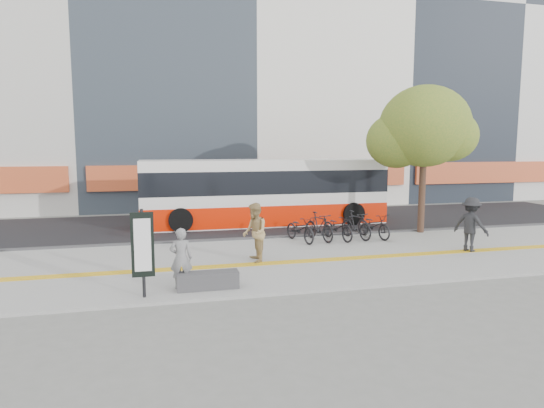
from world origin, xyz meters
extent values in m
plane|color=slate|center=(0.00, 0.00, 0.00)|extent=(120.00, 120.00, 0.00)
cube|color=gray|center=(0.00, 1.50, 0.04)|extent=(40.00, 7.00, 0.08)
cube|color=gold|center=(0.00, 1.00, 0.09)|extent=(40.00, 0.45, 0.01)
cube|color=black|center=(0.00, 9.00, 0.03)|extent=(40.00, 8.00, 0.06)
cube|color=#333335|center=(0.00, 5.00, 0.07)|extent=(40.00, 0.25, 0.14)
cube|color=#C95029|center=(2.00, 14.05, 2.00)|extent=(19.00, 0.50, 1.40)
cube|color=beige|center=(20.00, 20.00, 13.00)|extent=(16.00, 12.00, 26.00)
cube|color=#C95029|center=(20.00, 14.05, 2.00)|extent=(15.20, 0.50, 1.40)
cube|color=#333335|center=(-2.60, -1.20, 0.30)|extent=(1.60, 0.45, 0.45)
cylinder|color=black|center=(-4.20, -1.50, 1.18)|extent=(0.08, 0.08, 2.20)
cube|color=black|center=(-4.20, -1.50, 1.40)|extent=(0.55, 0.08, 1.60)
cube|color=white|center=(-4.20, -1.55, 1.40)|extent=(0.40, 0.02, 1.30)
cylinder|color=#3A241A|center=(7.20, 4.70, 1.68)|extent=(0.28, 0.28, 3.20)
ellipsoid|color=#456D24|center=(7.20, 4.70, 4.60)|extent=(3.80, 3.80, 3.42)
ellipsoid|color=#456D24|center=(6.20, 5.20, 4.00)|extent=(2.60, 2.60, 2.34)
ellipsoid|color=#456D24|center=(8.10, 4.30, 4.20)|extent=(2.40, 2.40, 2.16)
ellipsoid|color=#456D24|center=(7.50, 5.50, 5.40)|extent=(2.20, 2.20, 1.98)
cube|color=silver|center=(1.17, 8.50, 1.59)|extent=(11.51, 2.40, 3.07)
cube|color=red|center=(1.17, 8.50, 0.59)|extent=(11.53, 2.42, 0.96)
cube|color=black|center=(1.17, 8.50, 2.12)|extent=(11.53, 2.42, 1.06)
cylinder|color=black|center=(-2.85, 7.30, 0.59)|extent=(1.06, 0.34, 1.06)
cylinder|color=black|center=(-2.85, 9.70, 0.59)|extent=(1.06, 0.34, 1.06)
cylinder|color=black|center=(5.20, 7.30, 0.59)|extent=(1.06, 0.34, 1.06)
cylinder|color=black|center=(5.20, 9.70, 0.59)|extent=(1.06, 0.34, 1.06)
imported|color=black|center=(1.54, 4.00, 0.58)|extent=(1.14, 2.03, 1.01)
imported|color=black|center=(2.32, 4.00, 0.64)|extent=(0.98, 1.94, 1.12)
imported|color=black|center=(3.09, 4.00, 0.58)|extent=(1.14, 2.03, 1.01)
imported|color=black|center=(3.87, 4.00, 0.64)|extent=(0.98, 1.94, 1.12)
imported|color=black|center=(4.65, 4.00, 0.58)|extent=(1.14, 2.03, 1.01)
imported|color=black|center=(-3.26, -0.97, 0.88)|extent=(0.60, 0.41, 1.60)
imported|color=#A28654|center=(-0.82, 1.34, 1.03)|extent=(0.73, 0.93, 1.90)
imported|color=black|center=(6.88, 0.98, 1.04)|extent=(1.22, 1.43, 1.92)
camera|label=1|loc=(-3.83, -13.15, 3.81)|focal=31.02mm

